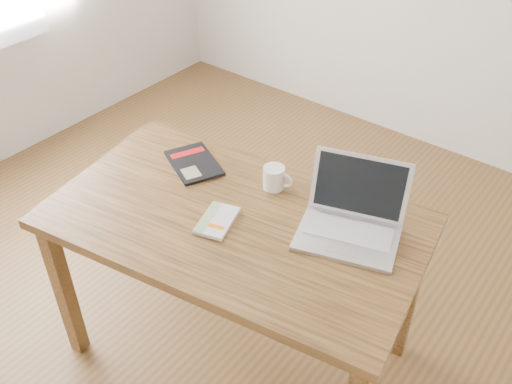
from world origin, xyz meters
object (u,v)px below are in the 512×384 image
Objects in this scene: laptop at (352,219)px; coffee_mug at (275,177)px; white_guidebook at (217,221)px; black_guidebook at (194,163)px; desk at (235,236)px.

laptop reaches higher than coffee_mug.
laptop reaches higher than white_guidebook.
laptop is (0.70, 0.04, 0.04)m from black_guidebook.
black_guidebook is at bearing -178.36° from coffee_mug.
laptop reaches higher than desk.
laptop is at bearing 19.11° from desk.
black_guidebook is at bearing 128.31° from white_guidebook.
desk is 4.83× the size of black_guidebook.
desk is 12.15× the size of coffee_mug.
desk is at bearing 45.05° from white_guidebook.
coffee_mug is at bearing 156.54° from laptop.
white_guidebook is 0.68× the size of black_guidebook.
white_guidebook is at bearing -127.02° from desk.
desk is at bearing -169.47° from laptop.
white_guidebook reaches higher than desk.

